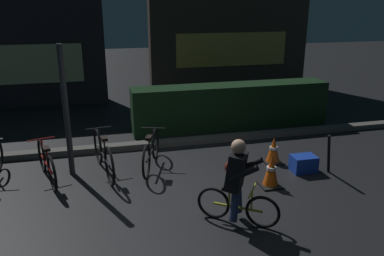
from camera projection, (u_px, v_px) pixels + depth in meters
The scene contains 14 objects.
ground_plane at pixel (189, 192), 6.35m from camera, with size 40.00×40.00×0.00m, color black.
sidewalk_curb at pixel (165, 143), 8.36m from camera, with size 12.00×0.24×0.12m, color #56544F.
hedge_row at pixel (231, 106), 9.46m from camera, with size 4.80×0.70×1.06m, color black.
storefront_left at pixel (25, 44), 11.04m from camera, with size 4.39×0.54×3.58m.
storefront_right at pixel (231, 14), 12.91m from camera, with size 5.47×0.54×5.11m.
street_post at pixel (66, 112), 6.67m from camera, with size 0.10×0.10×2.31m, color #2D2D33.
parked_bike_left_mid at pixel (47, 163), 6.68m from camera, with size 0.53×1.47×0.70m.
parked_bike_center_left at pixel (103, 155), 6.95m from camera, with size 0.46×1.69×0.79m.
parked_bike_center_right at pixel (151, 151), 7.19m from camera, with size 0.57×1.47×0.71m.
traffic_cone_near at pixel (271, 171), 6.50m from camera, with size 0.36×0.36×0.57m.
traffic_cone_far at pixel (273, 150), 7.44m from camera, with size 0.36×0.36×0.52m.
blue_crate at pixel (303, 164), 7.09m from camera, with size 0.44×0.32×0.30m, color #193DB7.
cyclist at pixel (237, 181), 5.33m from camera, with size 1.00×0.74×1.25m.
closed_umbrella at pixel (329, 154), 6.86m from camera, with size 0.05×0.05×0.85m, color black.
Camera 1 is at (-1.33, -5.54, 3.00)m, focal length 36.43 mm.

